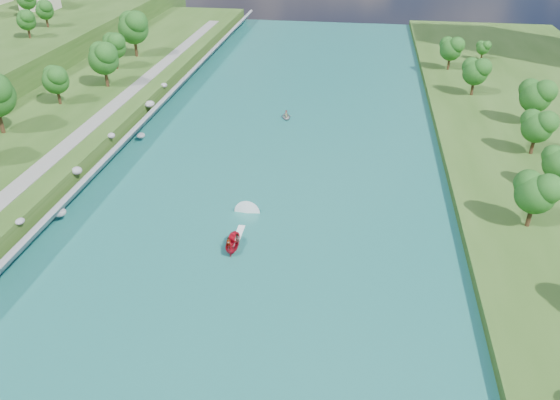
# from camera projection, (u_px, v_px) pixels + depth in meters

# --- Properties ---
(ground) EXTENTS (260.00, 260.00, 0.00)m
(ground) POSITION_uv_depth(u_px,v_px,m) (227.00, 288.00, 61.69)
(ground) COLOR #2D5119
(ground) RESTS_ON ground
(river_water) EXTENTS (55.00, 240.00, 0.10)m
(river_water) POSITION_uv_depth(u_px,v_px,m) (260.00, 201.00, 78.79)
(river_water) COLOR #1B6A5C
(river_water) RESTS_ON ground
(ridge_west) EXTENTS (60.00, 120.00, 9.00)m
(ridge_west) POSITION_uv_depth(u_px,v_px,m) (16.00, 31.00, 151.45)
(ridge_west) COLOR #2D5119
(ridge_west) RESTS_ON ground
(riprap_bank) EXTENTS (4.41, 236.00, 4.16)m
(riprap_bank) POSITION_uv_depth(u_px,v_px,m) (86.00, 180.00, 80.50)
(riprap_bank) COLOR slate
(riprap_bank) RESTS_ON ground
(riverside_path) EXTENTS (3.00, 200.00, 0.10)m
(riverside_path) POSITION_uv_depth(u_px,v_px,m) (45.00, 164.00, 81.25)
(riverside_path) COLOR gray
(riverside_path) RESTS_ON berm_west
(trees_east) EXTENTS (16.82, 140.53, 9.92)m
(trees_east) POSITION_uv_depth(u_px,v_px,m) (538.00, 151.00, 79.56)
(trees_east) COLOR #144D16
(trees_east) RESTS_ON berm_east
(motorboat) EXTENTS (3.60, 18.92, 1.93)m
(motorboat) POSITION_uv_depth(u_px,v_px,m) (235.00, 238.00, 69.14)
(motorboat) COLOR #A80D1D
(motorboat) RESTS_ON river_water
(raft) EXTENTS (2.90, 3.58, 1.63)m
(raft) POSITION_uv_depth(u_px,v_px,m) (286.00, 116.00, 106.27)
(raft) COLOR gray
(raft) RESTS_ON river_water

